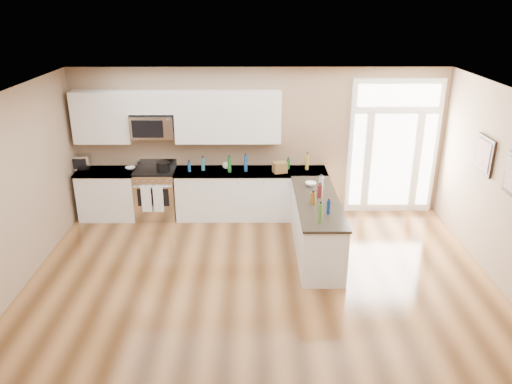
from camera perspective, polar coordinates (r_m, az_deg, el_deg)
ground at (r=6.53m, az=0.72°, el=-16.24°), size 8.00×8.00×0.00m
room_shell at (r=5.64m, az=0.80°, el=-2.40°), size 8.00×8.00×8.00m
back_cabinet_left at (r=9.93m, az=-16.45°, el=-0.37°), size 1.10×0.66×0.94m
back_cabinet_right at (r=9.54m, az=-0.58°, el=-0.36°), size 2.85×0.66×0.94m
peninsula_cabinet at (r=8.27m, az=6.90°, el=-4.12°), size 0.69×2.32×0.94m
upper_cabinet_left at (r=9.63m, az=-17.22°, el=8.18°), size 1.04×0.33×0.95m
upper_cabinet_right at (r=9.24m, az=-3.22°, el=8.56°), size 1.94×0.33×0.95m
upper_cabinet_short at (r=9.35m, az=-11.86°, el=10.03°), size 0.82×0.33×0.40m
microwave at (r=9.41m, az=-11.71°, el=7.36°), size 0.78×0.41×0.42m
entry_door at (r=9.86m, az=15.38°, el=4.92°), size 1.70×0.10×2.60m
wall_art_near at (r=8.49m, az=24.64°, el=3.87°), size 0.05×0.58×0.58m
kitchen_range at (r=9.70m, az=-11.32°, el=-0.15°), size 0.76×0.68×1.08m
stockpot at (r=9.42m, az=-10.57°, el=2.91°), size 0.31×0.31×0.19m
toaster_oven at (r=9.98m, az=-19.30°, el=3.28°), size 0.33×0.27×0.27m
cardboard_box at (r=9.23m, az=2.74°, el=2.84°), size 0.29×0.25×0.20m
bowl_left at (r=9.70m, az=-14.16°, el=2.66°), size 0.21×0.21×0.04m
bowl_peninsula at (r=8.65m, az=6.28°, el=0.93°), size 0.22×0.22×0.06m
cup_counter at (r=9.46m, az=-3.44°, el=3.02°), size 0.18×0.18×0.11m
counter_bottles at (r=8.61m, az=2.50°, el=1.61°), size 2.40×2.44×0.31m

